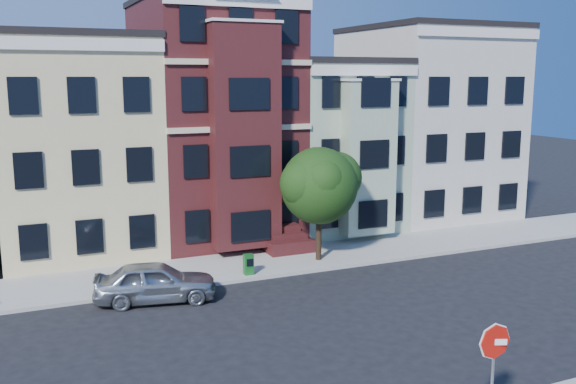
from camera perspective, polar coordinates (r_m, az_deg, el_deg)
name	(u,v)px	position (r m, az deg, el deg)	size (l,w,h in m)	color
ground	(345,328)	(22.14, 5.06, -11.99)	(120.00, 120.00, 0.00)	black
far_sidewalk	(259,264)	(28.97, -2.63, -6.39)	(60.00, 4.00, 0.15)	#9E9B93
house_yellow	(74,147)	(32.71, -18.49, 3.82)	(7.00, 9.00, 10.00)	beige
house_brown	(213,122)	(33.99, -6.71, 6.19)	(7.00, 9.00, 12.00)	#401617
house_green	(323,145)	(36.56, 3.14, 4.17)	(6.00, 9.00, 9.00)	#9FB294
house_cream	(426,124)	(40.12, 12.16, 5.93)	(8.00, 9.00, 11.00)	beige
street_tree	(319,191)	(28.64, 2.78, 0.10)	(5.46, 5.46, 6.35)	#234517
parked_car	(155,282)	(24.78, -11.71, -7.82)	(1.82, 4.52, 1.54)	#AFB3B9
newspaper_box	(248,264)	(27.13, -3.54, -6.44)	(0.39, 0.35, 0.87)	#186322
stop_sign	(492,374)	(15.77, 17.71, -15.16)	(0.86, 0.12, 3.15)	#B2120A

